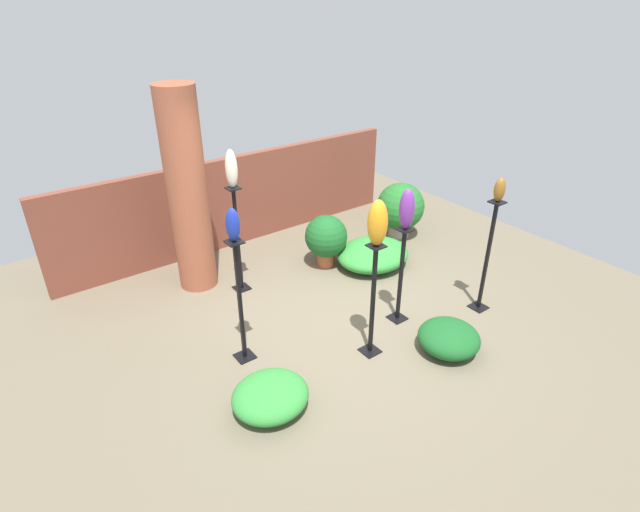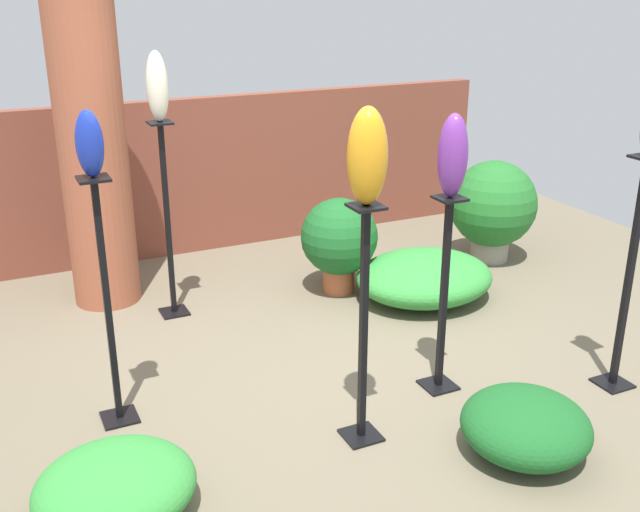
{
  "view_description": "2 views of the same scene",
  "coord_description": "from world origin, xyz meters",
  "px_view_note": "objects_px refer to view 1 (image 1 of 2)",
  "views": [
    {
      "loc": [
        -3.22,
        -3.88,
        3.6
      ],
      "look_at": [
        -0.14,
        0.27,
        0.79
      ],
      "focal_mm": 28.0,
      "sensor_mm": 36.0,
      "label": 1
    },
    {
      "loc": [
        -1.86,
        -3.76,
        2.4
      ],
      "look_at": [
        0.04,
        0.27,
        0.71
      ],
      "focal_mm": 42.0,
      "sensor_mm": 36.0,
      "label": 2
    }
  ],
  "objects_px": {
    "art_vase_violet": "(407,209)",
    "potted_plant_back_center": "(326,237)",
    "pedestal_ivory": "(238,244)",
    "pedestal_cobalt": "(240,307)",
    "brick_pillar": "(187,193)",
    "pedestal_bronze": "(486,261)",
    "art_vase_bronze": "(500,190)",
    "art_vase_ivory": "(231,169)",
    "art_vase_amber": "(378,223)",
    "art_vase_cobalt": "(233,225)",
    "pedestal_amber": "(373,306)",
    "pedestal_violet": "(401,279)",
    "potted_plant_front_right": "(400,208)"
  },
  "relations": [
    {
      "from": "art_vase_violet",
      "to": "potted_plant_back_center",
      "type": "xyz_separation_m",
      "value": [
        0.11,
        1.59,
        -1.01
      ]
    },
    {
      "from": "pedestal_ivory",
      "to": "art_vase_bronze",
      "type": "relative_size",
      "value": 5.12
    },
    {
      "from": "pedestal_ivory",
      "to": "pedestal_amber",
      "type": "relative_size",
      "value": 1.08
    },
    {
      "from": "art_vase_violet",
      "to": "art_vase_amber",
      "type": "bearing_deg",
      "value": -158.49
    },
    {
      "from": "pedestal_violet",
      "to": "pedestal_bronze",
      "type": "xyz_separation_m",
      "value": [
        0.99,
        -0.44,
        0.11
      ]
    },
    {
      "from": "pedestal_violet",
      "to": "potted_plant_front_right",
      "type": "bearing_deg",
      "value": 45.25
    },
    {
      "from": "art_vase_cobalt",
      "to": "potted_plant_back_center",
      "type": "bearing_deg",
      "value": 29.51
    },
    {
      "from": "art_vase_cobalt",
      "to": "pedestal_ivory",
      "type": "bearing_deg",
      "value": 62.57
    },
    {
      "from": "brick_pillar",
      "to": "pedestal_cobalt",
      "type": "relative_size",
      "value": 1.85
    },
    {
      "from": "pedestal_ivory",
      "to": "pedestal_amber",
      "type": "height_order",
      "value": "pedestal_ivory"
    },
    {
      "from": "brick_pillar",
      "to": "art_vase_bronze",
      "type": "height_order",
      "value": "brick_pillar"
    },
    {
      "from": "pedestal_bronze",
      "to": "pedestal_amber",
      "type": "bearing_deg",
      "value": 174.1
    },
    {
      "from": "potted_plant_back_center",
      "to": "pedestal_ivory",
      "type": "bearing_deg",
      "value": 173.15
    },
    {
      "from": "art_vase_cobalt",
      "to": "art_vase_bronze",
      "type": "xyz_separation_m",
      "value": [
        2.85,
        -0.92,
        -0.01
      ]
    },
    {
      "from": "pedestal_ivory",
      "to": "art_vase_amber",
      "type": "distance_m",
      "value": 2.27
    },
    {
      "from": "pedestal_ivory",
      "to": "potted_plant_back_center",
      "type": "distance_m",
      "value": 1.34
    },
    {
      "from": "potted_plant_back_center",
      "to": "pedestal_violet",
      "type": "bearing_deg",
      "value": -93.92
    },
    {
      "from": "pedestal_violet",
      "to": "art_vase_bronze",
      "type": "relative_size",
      "value": 4.32
    },
    {
      "from": "art_vase_cobalt",
      "to": "pedestal_cobalt",
      "type": "bearing_deg",
      "value": 0.0
    },
    {
      "from": "pedestal_bronze",
      "to": "art_vase_bronze",
      "type": "relative_size",
      "value": 5.13
    },
    {
      "from": "pedestal_bronze",
      "to": "pedestal_cobalt",
      "type": "bearing_deg",
      "value": 162.05
    },
    {
      "from": "art_vase_amber",
      "to": "pedestal_amber",
      "type": "bearing_deg",
      "value": 90.0
    },
    {
      "from": "pedestal_bronze",
      "to": "potted_plant_back_center",
      "type": "height_order",
      "value": "pedestal_bronze"
    },
    {
      "from": "brick_pillar",
      "to": "pedestal_cobalt",
      "type": "bearing_deg",
      "value": -98.53
    },
    {
      "from": "pedestal_ivory",
      "to": "pedestal_cobalt",
      "type": "relative_size",
      "value": 1.01
    },
    {
      "from": "art_vase_ivory",
      "to": "art_vase_violet",
      "type": "xyz_separation_m",
      "value": [
        1.2,
        -1.75,
        -0.23
      ]
    },
    {
      "from": "art_vase_violet",
      "to": "art_vase_cobalt",
      "type": "bearing_deg",
      "value": 165.54
    },
    {
      "from": "potted_plant_front_right",
      "to": "potted_plant_back_center",
      "type": "bearing_deg",
      "value": -177.52
    },
    {
      "from": "art_vase_amber",
      "to": "art_vase_cobalt",
      "type": "bearing_deg",
      "value": 147.34
    },
    {
      "from": "art_vase_bronze",
      "to": "pedestal_amber",
      "type": "bearing_deg",
      "value": 174.1
    },
    {
      "from": "potted_plant_front_right",
      "to": "pedestal_amber",
      "type": "bearing_deg",
      "value": -140.39
    },
    {
      "from": "brick_pillar",
      "to": "potted_plant_front_right",
      "type": "xyz_separation_m",
      "value": [
        3.24,
        -0.57,
        -0.82
      ]
    },
    {
      "from": "brick_pillar",
      "to": "pedestal_bronze",
      "type": "bearing_deg",
      "value": -45.87
    },
    {
      "from": "pedestal_ivory",
      "to": "potted_plant_back_center",
      "type": "xyz_separation_m",
      "value": [
        1.31,
        -0.16,
        -0.22
      ]
    },
    {
      "from": "pedestal_amber",
      "to": "art_vase_cobalt",
      "type": "height_order",
      "value": "art_vase_cobalt"
    },
    {
      "from": "pedestal_amber",
      "to": "pedestal_violet",
      "type": "bearing_deg",
      "value": 21.51
    },
    {
      "from": "pedestal_cobalt",
      "to": "art_vase_amber",
      "type": "distance_m",
      "value": 1.66
    },
    {
      "from": "art_vase_amber",
      "to": "art_vase_violet",
      "type": "bearing_deg",
      "value": 21.51
    },
    {
      "from": "pedestal_ivory",
      "to": "art_vase_ivory",
      "type": "bearing_deg",
      "value": 0.0
    },
    {
      "from": "art_vase_ivory",
      "to": "art_vase_bronze",
      "type": "xyz_separation_m",
      "value": [
        2.19,
        -2.19,
        -0.09
      ]
    },
    {
      "from": "pedestal_amber",
      "to": "pedestal_bronze",
      "type": "distance_m",
      "value": 1.69
    },
    {
      "from": "art_vase_cobalt",
      "to": "potted_plant_front_right",
      "type": "bearing_deg",
      "value": 18.61
    },
    {
      "from": "brick_pillar",
      "to": "art_vase_cobalt",
      "type": "height_order",
      "value": "brick_pillar"
    },
    {
      "from": "art_vase_amber",
      "to": "potted_plant_front_right",
      "type": "distance_m",
      "value": 3.21
    },
    {
      "from": "art_vase_ivory",
      "to": "brick_pillar",
      "type": "bearing_deg",
      "value": 129.81
    },
    {
      "from": "pedestal_ivory",
      "to": "art_vase_ivory",
      "type": "relative_size",
      "value": 3.03
    },
    {
      "from": "pedestal_cobalt",
      "to": "art_vase_bronze",
      "type": "bearing_deg",
      "value": -17.95
    },
    {
      "from": "pedestal_cobalt",
      "to": "potted_plant_back_center",
      "type": "distance_m",
      "value": 2.27
    },
    {
      "from": "brick_pillar",
      "to": "pedestal_bronze",
      "type": "relative_size",
      "value": 1.82
    },
    {
      "from": "art_vase_ivory",
      "to": "potted_plant_back_center",
      "type": "distance_m",
      "value": 1.81
    }
  ]
}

